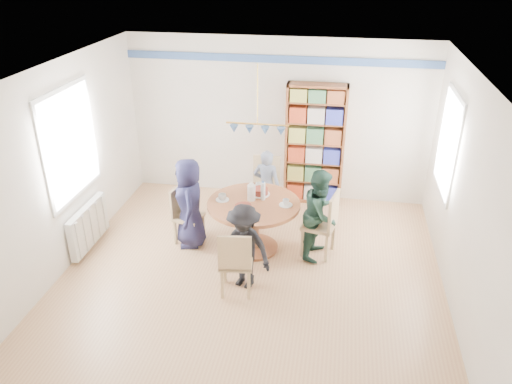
% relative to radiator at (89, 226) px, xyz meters
% --- Properties ---
extents(ground, '(5.00, 5.00, 0.00)m').
position_rel_radiator_xyz_m(ground, '(2.42, -0.30, -0.35)').
color(ground, tan).
extents(room_shell, '(5.00, 5.00, 5.00)m').
position_rel_radiator_xyz_m(room_shell, '(2.16, 0.57, 1.30)').
color(room_shell, white).
rests_on(room_shell, ground).
extents(radiator, '(0.12, 1.00, 0.60)m').
position_rel_radiator_xyz_m(radiator, '(0.00, 0.00, 0.00)').
color(radiator, silver).
rests_on(radiator, ground).
extents(dining_table, '(1.30, 1.30, 0.75)m').
position_rel_radiator_xyz_m(dining_table, '(2.34, 0.36, 0.21)').
color(dining_table, '#945630').
rests_on(dining_table, ground).
extents(chair_left, '(0.44, 0.44, 0.85)m').
position_rel_radiator_xyz_m(chair_left, '(1.30, 0.42, 0.12)').
color(chair_left, tan).
rests_on(chair_left, ground).
extents(chair_right, '(0.52, 0.52, 0.97)m').
position_rel_radiator_xyz_m(chair_right, '(3.33, 0.39, 0.18)').
color(chair_right, tan).
rests_on(chair_right, ground).
extents(chair_far, '(0.44, 0.44, 0.98)m').
position_rel_radiator_xyz_m(chair_far, '(2.34, 1.42, 0.19)').
color(chair_far, tan).
rests_on(chair_far, ground).
extents(chair_near, '(0.45, 0.45, 0.91)m').
position_rel_radiator_xyz_m(chair_near, '(2.31, -0.71, 0.15)').
color(chair_near, tan).
rests_on(chair_near, ground).
extents(person_left, '(0.60, 0.75, 1.33)m').
position_rel_radiator_xyz_m(person_left, '(1.41, 0.35, 0.32)').
color(person_left, '#181835').
rests_on(person_left, ground).
extents(person_right, '(0.62, 0.72, 1.30)m').
position_rel_radiator_xyz_m(person_right, '(3.27, 0.38, 0.30)').
color(person_right, '#1C382E').
rests_on(person_right, ground).
extents(person_far, '(0.46, 0.33, 1.17)m').
position_rel_radiator_xyz_m(person_far, '(2.38, 1.27, 0.24)').
color(person_far, gray).
rests_on(person_far, ground).
extents(person_near, '(0.85, 0.67, 1.16)m').
position_rel_radiator_xyz_m(person_near, '(2.37, -0.51, 0.23)').
color(person_near, black).
rests_on(person_near, ground).
extents(bookshelf, '(0.96, 0.29, 2.02)m').
position_rel_radiator_xyz_m(bookshelf, '(3.06, 2.04, 0.65)').
color(bookshelf, brown).
rests_on(bookshelf, ground).
extents(tableware, '(1.08, 1.08, 0.28)m').
position_rel_radiator_xyz_m(tableware, '(2.32, 0.39, 0.46)').
color(tableware, white).
rests_on(tableware, dining_table).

